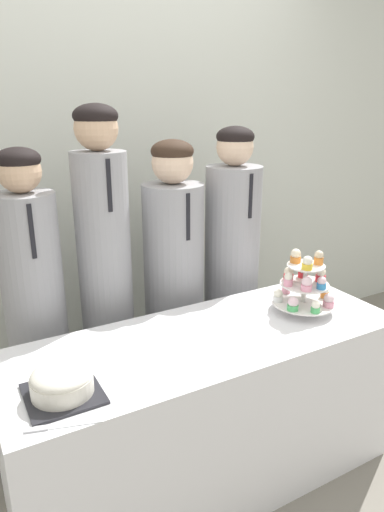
# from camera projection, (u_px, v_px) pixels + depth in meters

# --- Properties ---
(wall_back) EXTENTS (9.00, 0.06, 2.70)m
(wall_back) POSITION_uv_depth(u_px,v_px,m) (109.00, 150.00, 2.52)
(wall_back) COLOR silver
(wall_back) RESTS_ON ground_plane
(table) EXTENTS (1.63, 0.59, 0.71)m
(table) POSITION_uv_depth(u_px,v_px,m) (208.00, 410.00, 1.94)
(table) COLOR white
(table) RESTS_ON ground_plane
(round_cake) EXTENTS (0.23, 0.23, 0.11)m
(round_cake) POSITION_uv_depth(u_px,v_px,m) (62.00, 381.00, 1.44)
(round_cake) COLOR #232328
(round_cake) RESTS_ON table
(cake_knife) EXTENTS (0.22, 0.08, 0.01)m
(cake_knife) POSITION_uv_depth(u_px,v_px,m) (51.00, 428.00, 1.31)
(cake_knife) COLOR silver
(cake_knife) RESTS_ON table
(cupcake_stand) EXTENTS (0.28, 0.28, 0.28)m
(cupcake_stand) POSITION_uv_depth(u_px,v_px,m) (305.00, 285.00, 2.01)
(cupcake_stand) COLOR silver
(cupcake_stand) RESTS_ON table
(student_0) EXTENTS (0.26, 0.27, 1.43)m
(student_0) POSITION_uv_depth(u_px,v_px,m) (37.00, 318.00, 2.02)
(student_0) COLOR #939399
(student_0) RESTS_ON ground_plane
(student_1) EXTENTS (0.25, 0.25, 1.59)m
(student_1) POSITION_uv_depth(u_px,v_px,m) (106.00, 284.00, 2.14)
(student_1) COLOR #939399
(student_1) RESTS_ON ground_plane
(student_2) EXTENTS (0.30, 0.31, 1.44)m
(student_2) POSITION_uv_depth(u_px,v_px,m) (174.00, 289.00, 2.34)
(student_2) COLOR #939399
(student_2) RESTS_ON ground_plane
(student_3) EXTENTS (0.29, 0.30, 1.49)m
(student_3) POSITION_uv_depth(u_px,v_px,m) (231.00, 273.00, 2.49)
(student_3) COLOR #939399
(student_3) RESTS_ON ground_plane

